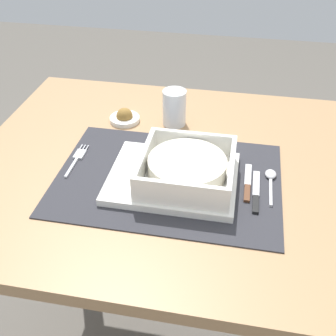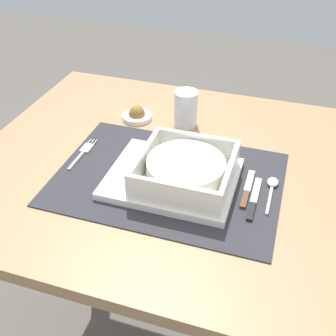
{
  "view_description": "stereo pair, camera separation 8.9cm",
  "coord_description": "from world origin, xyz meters",
  "px_view_note": "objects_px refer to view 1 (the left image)",
  "views": [
    {
      "loc": [
        0.11,
        -0.76,
        1.31
      ],
      "look_at": [
        -0.02,
        -0.06,
        0.77
      ],
      "focal_mm": 44.68,
      "sensor_mm": 36.0,
      "label": 1
    },
    {
      "loc": [
        0.2,
        -0.74,
        1.31
      ],
      "look_at": [
        -0.02,
        -0.06,
        0.77
      ],
      "focal_mm": 44.68,
      "sensor_mm": 36.0,
      "label": 2
    }
  ],
  "objects_px": {
    "porridge_bowl": "(187,169)",
    "drinking_glass": "(174,110)",
    "fork": "(78,158)",
    "dining_table": "(180,199)",
    "condiment_saucer": "(125,117)",
    "spoon": "(271,178)",
    "bread_knife": "(248,185)",
    "butter_knife": "(256,194)"
  },
  "relations": [
    {
      "from": "porridge_bowl",
      "to": "drinking_glass",
      "type": "relative_size",
      "value": 2.04
    },
    {
      "from": "porridge_bowl",
      "to": "condiment_saucer",
      "type": "xyz_separation_m",
      "value": [
        -0.2,
        0.24,
        -0.03
      ]
    },
    {
      "from": "condiment_saucer",
      "to": "dining_table",
      "type": "bearing_deg",
      "value": -42.58
    },
    {
      "from": "dining_table",
      "to": "bread_knife",
      "type": "height_order",
      "value": "bread_knife"
    },
    {
      "from": "dining_table",
      "to": "fork",
      "type": "distance_m",
      "value": 0.26
    },
    {
      "from": "dining_table",
      "to": "fork",
      "type": "xyz_separation_m",
      "value": [
        -0.24,
        -0.03,
        0.11
      ]
    },
    {
      "from": "fork",
      "to": "butter_knife",
      "type": "height_order",
      "value": "butter_knife"
    },
    {
      "from": "drinking_glass",
      "to": "fork",
      "type": "bearing_deg",
      "value": -133.31
    },
    {
      "from": "fork",
      "to": "drinking_glass",
      "type": "distance_m",
      "value": 0.28
    },
    {
      "from": "drinking_glass",
      "to": "bread_knife",
      "type": "bearing_deg",
      "value": -49.12
    },
    {
      "from": "drinking_glass",
      "to": "condiment_saucer",
      "type": "height_order",
      "value": "drinking_glass"
    },
    {
      "from": "porridge_bowl",
      "to": "fork",
      "type": "relative_size",
      "value": 1.49
    },
    {
      "from": "porridge_bowl",
      "to": "dining_table",
      "type": "bearing_deg",
      "value": 107.84
    },
    {
      "from": "condiment_saucer",
      "to": "spoon",
      "type": "bearing_deg",
      "value": -26.42
    },
    {
      "from": "porridge_bowl",
      "to": "bread_knife",
      "type": "distance_m",
      "value": 0.13
    },
    {
      "from": "porridge_bowl",
      "to": "butter_knife",
      "type": "height_order",
      "value": "porridge_bowl"
    },
    {
      "from": "porridge_bowl",
      "to": "condiment_saucer",
      "type": "height_order",
      "value": "porridge_bowl"
    },
    {
      "from": "bread_knife",
      "to": "drinking_glass",
      "type": "height_order",
      "value": "drinking_glass"
    },
    {
      "from": "porridge_bowl",
      "to": "condiment_saucer",
      "type": "distance_m",
      "value": 0.31
    },
    {
      "from": "spoon",
      "to": "fork",
      "type": "bearing_deg",
      "value": -177.28
    },
    {
      "from": "porridge_bowl",
      "to": "condiment_saucer",
      "type": "bearing_deg",
      "value": 130.43
    },
    {
      "from": "dining_table",
      "to": "butter_knife",
      "type": "xyz_separation_m",
      "value": [
        0.17,
        -0.08,
        0.11
      ]
    },
    {
      "from": "butter_knife",
      "to": "dining_table",
      "type": "bearing_deg",
      "value": 150.52
    },
    {
      "from": "spoon",
      "to": "dining_table",
      "type": "bearing_deg",
      "value": 175.4
    },
    {
      "from": "porridge_bowl",
      "to": "bread_knife",
      "type": "relative_size",
      "value": 1.5
    },
    {
      "from": "spoon",
      "to": "bread_knife",
      "type": "height_order",
      "value": "spoon"
    },
    {
      "from": "bread_knife",
      "to": "condiment_saucer",
      "type": "height_order",
      "value": "condiment_saucer"
    },
    {
      "from": "spoon",
      "to": "condiment_saucer",
      "type": "relative_size",
      "value": 1.5
    },
    {
      "from": "butter_knife",
      "to": "drinking_glass",
      "type": "relative_size",
      "value": 1.45
    },
    {
      "from": "dining_table",
      "to": "butter_knife",
      "type": "height_order",
      "value": "butter_knife"
    },
    {
      "from": "fork",
      "to": "drinking_glass",
      "type": "height_order",
      "value": "drinking_glass"
    },
    {
      "from": "bread_knife",
      "to": "condiment_saucer",
      "type": "xyz_separation_m",
      "value": [
        -0.33,
        0.22,
        0.0
      ]
    },
    {
      "from": "drinking_glass",
      "to": "condiment_saucer",
      "type": "xyz_separation_m",
      "value": [
        -0.13,
        -0.01,
        -0.03
      ]
    },
    {
      "from": "porridge_bowl",
      "to": "butter_knife",
      "type": "distance_m",
      "value": 0.15
    },
    {
      "from": "spoon",
      "to": "bread_knife",
      "type": "distance_m",
      "value": 0.06
    },
    {
      "from": "fork",
      "to": "bread_knife",
      "type": "height_order",
      "value": "bread_knife"
    },
    {
      "from": "bread_knife",
      "to": "fork",
      "type": "bearing_deg",
      "value": 178.23
    },
    {
      "from": "dining_table",
      "to": "porridge_bowl",
      "type": "xyz_separation_m",
      "value": [
        0.02,
        -0.07,
        0.15
      ]
    },
    {
      "from": "porridge_bowl",
      "to": "condiment_saucer",
      "type": "relative_size",
      "value": 2.43
    },
    {
      "from": "dining_table",
      "to": "bread_knife",
      "type": "relative_size",
      "value": 7.7
    },
    {
      "from": "spoon",
      "to": "butter_knife",
      "type": "xyz_separation_m",
      "value": [
        -0.03,
        -0.06,
        -0.0
      ]
    },
    {
      "from": "butter_knife",
      "to": "bread_knife",
      "type": "xyz_separation_m",
      "value": [
        -0.02,
        0.03,
        0.0
      ]
    }
  ]
}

